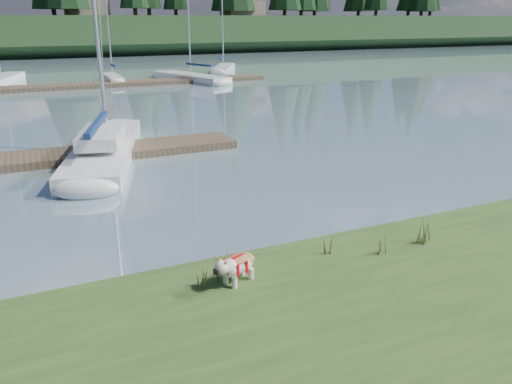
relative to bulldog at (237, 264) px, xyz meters
name	(u,v)px	position (x,y,z in m)	size (l,w,h in m)	color
ground	(78,88)	(0.33, 32.62, -0.71)	(200.00, 200.00, 0.00)	#85A1AD
ridge	(46,35)	(0.33, 75.62, 1.79)	(200.00, 20.00, 5.00)	black
bulldog	(237,264)	(0.00, 0.00, 0.00)	(0.99, 0.67, 0.58)	silver
sailboat_main	(107,142)	(-0.55, 12.08, -0.30)	(4.61, 10.20, 14.32)	silver
dock_near	(21,161)	(-3.67, 11.62, -0.56)	(16.00, 2.00, 0.30)	#4C3D2C
dock_far	(105,85)	(2.33, 32.62, -0.56)	(26.00, 2.20, 0.30)	#4C3D2C
sailboat_bg_1	(4,78)	(-4.76, 38.74, -0.39)	(3.83, 8.47, 12.39)	silver
sailboat_bg_2	(112,77)	(3.36, 35.61, -0.38)	(1.12, 5.56, 8.62)	silver
sailboat_bg_3	(185,76)	(9.16, 34.06, -0.39)	(4.92, 9.53, 13.72)	silver
sailboat_bg_4	(224,68)	(14.96, 39.91, -0.39)	(4.83, 7.14, 10.92)	silver
weed_0	(221,266)	(-0.25, 0.18, -0.06)	(0.17, 0.14, 0.72)	#475B23
weed_1	(328,245)	(2.19, 0.33, -0.17)	(0.17, 0.14, 0.45)	#475B23
weed_2	(421,235)	(4.26, -0.15, -0.14)	(0.17, 0.14, 0.54)	#475B23
weed_3	(201,276)	(-0.68, 0.08, -0.15)	(0.17, 0.14, 0.52)	#475B23
weed_4	(383,246)	(3.23, -0.17, -0.19)	(0.17, 0.14, 0.42)	#475B23
weed_5	(427,230)	(4.46, -0.07, -0.09)	(0.17, 0.14, 0.66)	#475B23
mud_lip	(234,268)	(0.33, 1.02, -0.64)	(60.00, 0.50, 0.14)	#33281C
house_1	(86,1)	(6.33, 73.62, 6.60)	(6.30, 5.30, 4.65)	gray
house_2	(242,2)	(30.33, 71.62, 6.60)	(6.30, 5.30, 4.65)	gray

